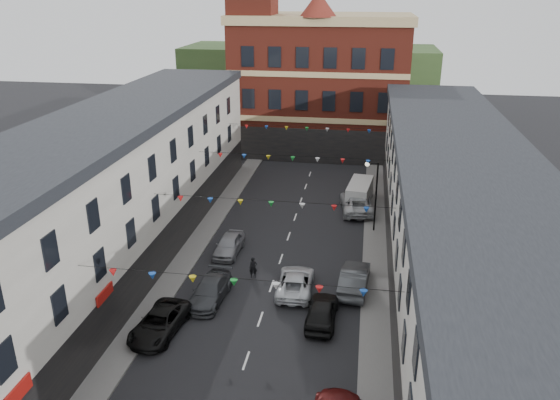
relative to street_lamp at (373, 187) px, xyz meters
The scene contains 18 objects.
ground 15.94m from the street_lamp, 115.07° to the right, with size 160.00×160.00×0.00m, color black.
pavement_left 18.43m from the street_lamp, 138.26° to the right, with size 1.80×64.00×0.15m, color #605E5B.
pavement_right 12.60m from the street_lamp, 88.33° to the right, with size 1.80×64.00×0.15m, color #605E5B.
terrace_left 22.52m from the street_lamp, 144.66° to the right, with size 8.40×56.00×10.70m.
terrace_right 14.04m from the street_lamp, 68.09° to the right, with size 8.40×56.00×9.70m.
civic_building 25.18m from the street_lamp, 105.30° to the left, with size 20.60×13.30×18.50m.
clock_tower 27.57m from the street_lamp, 123.79° to the left, with size 5.60×5.60×30.00m.
distant_hill 49.16m from the street_lamp, 102.40° to the left, with size 40.00×14.00×10.00m, color #314D24.
street_lamp is the anchor object (origin of this frame).
car_left_c 20.51m from the street_lamp, 126.51° to the right, with size 2.24×4.87×1.35m, color black.
car_left_d 16.32m from the street_lamp, 129.37° to the right, with size 1.95×4.81×1.39m, color #383B3F.
car_left_e 12.42m from the street_lamp, 151.82° to the right, with size 1.71×4.25×1.45m, color gray.
car_right_d 14.32m from the street_lamp, 101.74° to the right, with size 1.78×4.43×1.51m, color black.
car_right_e 10.10m from the street_lamp, 96.27° to the right, with size 1.74×4.98×1.64m, color #414448.
car_right_f 5.42m from the street_lamp, 106.93° to the left, with size 2.70×5.85×1.63m, color #ACAEB1.
moving_car 11.91m from the street_lamp, 115.24° to the right, with size 2.26×4.89×1.36m, color silver.
white_van 6.61m from the street_lamp, 100.67° to the left, with size 1.89×4.91×2.17m, color beige.
pedestrian 12.46m from the street_lamp, 131.63° to the right, with size 0.55×0.36×1.52m, color black.
Camera 1 is at (5.67, -27.69, 18.83)m, focal length 35.00 mm.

